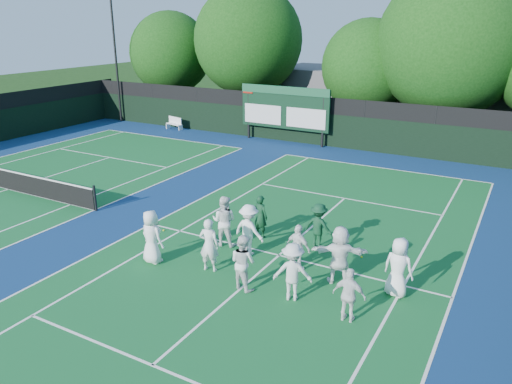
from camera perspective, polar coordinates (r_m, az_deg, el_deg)
The scene contains 30 objects.
ground at distance 15.96m, azimuth 1.02°, elevation -8.67°, with size 120.00×120.00×0.00m, color #14340E.
court_apron at distance 19.91m, azimuth -12.99°, elevation -3.33°, with size 34.00×32.00×0.01m, color navy.
near_court at distance 16.75m, azimuth 2.65°, elevation -7.24°, with size 11.05×23.85×0.01m.
left_court at distance 25.74m, azimuth -26.41°, elevation 0.29°, with size 11.05×23.85×0.01m.
back_fence at distance 31.73m, azimuth 5.22°, elevation 8.00°, with size 34.00×0.08×3.00m.
scoreboard at distance 31.63m, azimuth 3.26°, elevation 9.55°, with size 6.00×0.21×3.55m.
clubhouse at distance 37.86m, azimuth 15.97°, elevation 10.15°, with size 18.00×6.00×4.00m, color #55555A.
light_pole_left at distance 39.48m, azimuth -15.94°, elevation 16.79°, with size 1.20×0.30×10.12m.
tennis_net at distance 25.61m, azimuth -26.56°, elevation 1.31°, with size 11.30×0.10×1.10m.
bench at distance 36.27m, azimuth -9.28°, elevation 7.82°, with size 1.44×0.72×0.88m.
tree_a at distance 40.96m, azimuth -9.49°, elevation 15.19°, with size 6.31×6.31×8.12m.
tree_b at distance 36.96m, azimuth -0.63°, elevation 16.65°, with size 7.72×7.72×9.90m.
tree_c at distance 33.55m, azimuth 12.98°, elevation 13.56°, with size 5.94×5.94×7.58m.
tree_d at distance 32.41m, azimuth 21.63°, elevation 15.09°, with size 8.62×8.62×10.41m.
tennis_ball_0 at distance 18.04m, azimuth -5.12°, elevation -5.21°, with size 0.07×0.07×0.07m, color yellow.
tennis_ball_3 at distance 18.87m, azimuth -10.52°, elevation -4.33°, with size 0.07×0.07×0.07m, color yellow.
tennis_ball_4 at distance 17.99m, azimuth 7.25°, elevation -5.36°, with size 0.07×0.07×0.07m, color yellow.
tennis_ball_5 at distance 16.94m, azimuth 11.98°, elevation -7.27°, with size 0.07×0.07×0.07m, color yellow.
player_front_0 at distance 16.29m, azimuth -11.83°, elevation -5.04°, with size 0.87×0.56×1.77m, color white.
player_front_1 at distance 15.51m, azimuth -5.38°, elevation -6.05°, with size 0.63×0.42×1.74m, color white.
player_front_2 at distance 14.50m, azimuth -1.49°, elevation -8.00°, with size 0.81×0.63×1.67m, color white.
player_front_3 at distance 13.98m, azimuth 4.20°, elevation -9.10°, with size 1.09×0.63×1.69m, color silver.
player_front_4 at distance 13.27m, azimuth 10.61°, elevation -11.53°, with size 0.88×0.37×1.50m, color white.
player_back_0 at distance 17.18m, azimuth -3.66°, elevation -3.32°, with size 0.87×0.68×1.79m, color white.
player_back_1 at distance 16.51m, azimuth -0.81°, elevation -4.33°, with size 1.13×0.65×1.74m, color white.
player_back_2 at distance 15.55m, azimuth 4.85°, elevation -6.38°, with size 0.90×0.37×1.53m, color white.
player_back_3 at distance 14.96m, azimuth 9.54°, elevation -7.10°, with size 1.67×0.53×1.80m, color white.
player_back_4 at distance 14.66m, azimuth 15.95°, elevation -8.28°, with size 0.86×0.56×1.76m, color white.
coach_left at distance 17.83m, azimuth 0.53°, elevation -2.79°, with size 0.57×0.38×1.57m, color #0E361E.
coach_right at distance 17.08m, azimuth 7.16°, elevation -3.90°, with size 1.04×0.60×1.61m, color #0F3820.
Camera 1 is at (6.65, -12.45, 7.45)m, focal length 35.00 mm.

